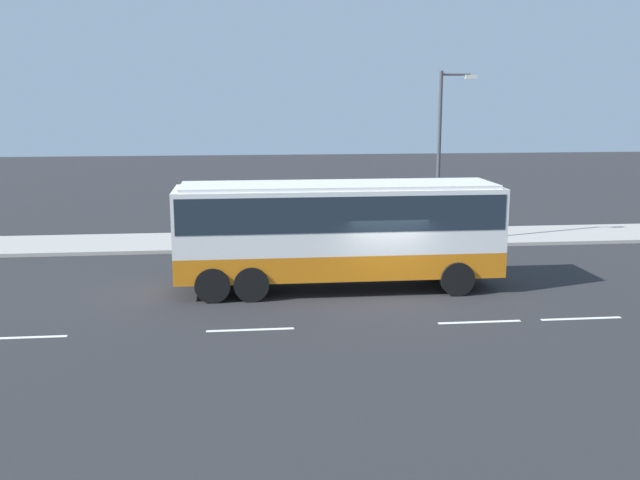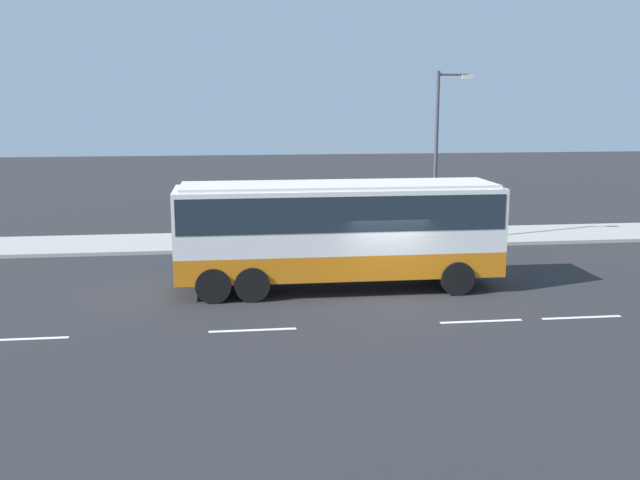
{
  "view_description": "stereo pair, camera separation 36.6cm",
  "coord_description": "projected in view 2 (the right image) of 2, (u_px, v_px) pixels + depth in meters",
  "views": [
    {
      "loc": [
        -4.63,
        -22.24,
        6.26
      ],
      "look_at": [
        -2.02,
        1.48,
        1.62
      ],
      "focal_mm": 41.22,
      "sensor_mm": 36.0,
      "label": 1
    },
    {
      "loc": [
        -5.0,
        -22.2,
        6.26
      ],
      "look_at": [
        -2.02,
        1.48,
        1.62
      ],
      "focal_mm": 41.22,
      "sensor_mm": 36.0,
      "label": 2
    }
  ],
  "objects": [
    {
      "name": "sidewalk_curb",
      "position": [
        342.0,
        239.0,
        32.68
      ],
      "size": [
        80.0,
        4.0,
        0.15
      ],
      "primitive_type": "cube",
      "color": "#A8A399",
      "rests_on": "ground_plane"
    },
    {
      "name": "lane_centreline",
      "position": [
        368.0,
        326.0,
        20.49
      ],
      "size": [
        34.66,
        0.16,
        0.01
      ],
      "color": "white",
      "rests_on": "ground_plane"
    },
    {
      "name": "pedestrian_near_curb",
      "position": [
        305.0,
        219.0,
        31.43
      ],
      "size": [
        0.32,
        0.32,
        1.72
      ],
      "rotation": [
        0.0,
        0.0,
        4.45
      ],
      "color": "brown",
      "rests_on": "sidewalk_curb"
    },
    {
      "name": "coach_bus",
      "position": [
        338.0,
        224.0,
        24.05
      ],
      "size": [
        10.59,
        2.81,
        3.53
      ],
      "rotation": [
        0.0,
        0.0,
        -0.0
      ],
      "color": "orange",
      "rests_on": "ground_plane"
    },
    {
      "name": "street_lamp",
      "position": [
        440.0,
        146.0,
        30.85
      ],
      "size": [
        1.57,
        0.24,
        7.2
      ],
      "color": "#47474C",
      "rests_on": "sidewalk_curb"
    },
    {
      "name": "ground_plane",
      "position": [
        388.0,
        297.0,
        23.43
      ],
      "size": [
        120.0,
        120.0,
        0.0
      ],
      "primitive_type": "plane",
      "color": "#28282B"
    }
  ]
}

